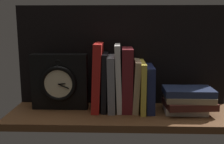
{
  "coord_description": "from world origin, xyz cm",
  "views": [
    {
      "loc": [
        -0.62,
        -95.62,
        33.56
      ],
      "look_at": [
        -3.72,
        3.59,
        14.57
      ],
      "focal_mm": 43.36,
      "sensor_mm": 36.0,
      "label": 1
    }
  ],
  "objects_px": {
    "book_tan_shortstories": "(136,85)",
    "book_navy_bierce": "(149,88)",
    "book_gray_chess": "(112,83)",
    "book_red_requiem": "(98,77)",
    "framed_clock": "(60,82)",
    "book_stack_side": "(188,100)",
    "book_black_skeptic": "(105,82)",
    "book_white_catcher": "(119,78)",
    "book_maroon_dawkins": "(127,79)",
    "book_yellow_seinlanguage": "(142,86)"
  },
  "relations": [
    {
      "from": "book_tan_shortstories",
      "to": "book_navy_bierce",
      "type": "height_order",
      "value": "book_tan_shortstories"
    },
    {
      "from": "book_gray_chess",
      "to": "book_navy_bierce",
      "type": "xyz_separation_m",
      "value": [
        0.14,
        0.0,
        -0.02
      ]
    },
    {
      "from": "book_red_requiem",
      "to": "framed_clock",
      "type": "height_order",
      "value": "book_red_requiem"
    },
    {
      "from": "book_tan_shortstories",
      "to": "book_stack_side",
      "type": "bearing_deg",
      "value": -8.57
    },
    {
      "from": "book_black_skeptic",
      "to": "book_white_catcher",
      "type": "relative_size",
      "value": 0.87
    },
    {
      "from": "book_gray_chess",
      "to": "book_stack_side",
      "type": "distance_m",
      "value": 0.29
    },
    {
      "from": "book_tan_shortstories",
      "to": "book_white_catcher",
      "type": "bearing_deg",
      "value": 180.0
    },
    {
      "from": "book_stack_side",
      "to": "book_maroon_dawkins",
      "type": "bearing_deg",
      "value": 172.7
    },
    {
      "from": "book_white_catcher",
      "to": "book_tan_shortstories",
      "type": "distance_m",
      "value": 0.07
    },
    {
      "from": "book_red_requiem",
      "to": "book_navy_bierce",
      "type": "distance_m",
      "value": 0.2
    },
    {
      "from": "book_gray_chess",
      "to": "book_stack_side",
      "type": "bearing_deg",
      "value": -5.79
    },
    {
      "from": "book_white_catcher",
      "to": "framed_clock",
      "type": "height_order",
      "value": "book_white_catcher"
    },
    {
      "from": "book_maroon_dawkins",
      "to": "book_gray_chess",
      "type": "bearing_deg",
      "value": 180.0
    },
    {
      "from": "book_tan_shortstories",
      "to": "book_yellow_seinlanguage",
      "type": "height_order",
      "value": "book_tan_shortstories"
    },
    {
      "from": "book_white_catcher",
      "to": "book_maroon_dawkins",
      "type": "xyz_separation_m",
      "value": [
        0.03,
        0.0,
        -0.01
      ]
    },
    {
      "from": "book_gray_chess",
      "to": "book_maroon_dawkins",
      "type": "xyz_separation_m",
      "value": [
        0.06,
        0.0,
        0.02
      ]
    },
    {
      "from": "book_black_skeptic",
      "to": "book_stack_side",
      "type": "bearing_deg",
      "value": -5.31
    },
    {
      "from": "book_navy_bierce",
      "to": "book_stack_side",
      "type": "height_order",
      "value": "book_navy_bierce"
    },
    {
      "from": "book_maroon_dawkins",
      "to": "book_yellow_seinlanguage",
      "type": "distance_m",
      "value": 0.06
    },
    {
      "from": "book_gray_chess",
      "to": "framed_clock",
      "type": "bearing_deg",
      "value": 178.51
    },
    {
      "from": "book_tan_shortstories",
      "to": "book_yellow_seinlanguage",
      "type": "distance_m",
      "value": 0.02
    },
    {
      "from": "book_white_catcher",
      "to": "book_yellow_seinlanguage",
      "type": "relative_size",
      "value": 1.35
    },
    {
      "from": "book_black_skeptic",
      "to": "book_maroon_dawkins",
      "type": "height_order",
      "value": "book_maroon_dawkins"
    },
    {
      "from": "book_maroon_dawkins",
      "to": "book_stack_side",
      "type": "bearing_deg",
      "value": -7.3
    },
    {
      "from": "book_tan_shortstories",
      "to": "book_black_skeptic",
      "type": "bearing_deg",
      "value": 180.0
    },
    {
      "from": "book_navy_bierce",
      "to": "book_gray_chess",
      "type": "bearing_deg",
      "value": 180.0
    },
    {
      "from": "book_stack_side",
      "to": "book_navy_bierce",
      "type": "bearing_deg",
      "value": 168.44
    },
    {
      "from": "book_navy_bierce",
      "to": "book_maroon_dawkins",
      "type": "bearing_deg",
      "value": 180.0
    },
    {
      "from": "book_tan_shortstories",
      "to": "book_stack_side",
      "type": "relative_size",
      "value": 1.02
    },
    {
      "from": "book_white_catcher",
      "to": "framed_clock",
      "type": "bearing_deg",
      "value": 178.68
    },
    {
      "from": "book_navy_bierce",
      "to": "book_red_requiem",
      "type": "bearing_deg",
      "value": 180.0
    },
    {
      "from": "book_white_catcher",
      "to": "book_maroon_dawkins",
      "type": "height_order",
      "value": "book_white_catcher"
    },
    {
      "from": "book_black_skeptic",
      "to": "book_white_catcher",
      "type": "height_order",
      "value": "book_white_catcher"
    },
    {
      "from": "book_black_skeptic",
      "to": "book_tan_shortstories",
      "type": "bearing_deg",
      "value": 0.0
    },
    {
      "from": "book_white_catcher",
      "to": "book_stack_side",
      "type": "distance_m",
      "value": 0.27
    },
    {
      "from": "framed_clock",
      "to": "book_stack_side",
      "type": "relative_size",
      "value": 1.14
    },
    {
      "from": "book_black_skeptic",
      "to": "book_white_catcher",
      "type": "xyz_separation_m",
      "value": [
        0.05,
        0.0,
        0.02
      ]
    },
    {
      "from": "book_black_skeptic",
      "to": "book_navy_bierce",
      "type": "relative_size",
      "value": 1.27
    },
    {
      "from": "book_stack_side",
      "to": "book_red_requiem",
      "type": "bearing_deg",
      "value": 175.12
    },
    {
      "from": "book_tan_shortstories",
      "to": "book_navy_bierce",
      "type": "bearing_deg",
      "value": 0.0
    },
    {
      "from": "book_yellow_seinlanguage",
      "to": "book_stack_side",
      "type": "bearing_deg",
      "value": -9.72
    },
    {
      "from": "book_navy_bierce",
      "to": "book_tan_shortstories",
      "type": "bearing_deg",
      "value": 180.0
    },
    {
      "from": "book_tan_shortstories",
      "to": "framed_clock",
      "type": "height_order",
      "value": "framed_clock"
    },
    {
      "from": "book_red_requiem",
      "to": "book_white_catcher",
      "type": "xyz_separation_m",
      "value": [
        0.08,
        0.0,
        -0.0
      ]
    },
    {
      "from": "book_tan_shortstories",
      "to": "book_red_requiem",
      "type": "bearing_deg",
      "value": 180.0
    },
    {
      "from": "book_red_requiem",
      "to": "book_yellow_seinlanguage",
      "type": "distance_m",
      "value": 0.17
    },
    {
      "from": "book_black_skeptic",
      "to": "book_navy_bierce",
      "type": "height_order",
      "value": "book_black_skeptic"
    },
    {
      "from": "book_yellow_seinlanguage",
      "to": "book_stack_side",
      "type": "height_order",
      "value": "book_yellow_seinlanguage"
    },
    {
      "from": "book_red_requiem",
      "to": "book_white_catcher",
      "type": "height_order",
      "value": "book_red_requiem"
    },
    {
      "from": "book_red_requiem",
      "to": "book_yellow_seinlanguage",
      "type": "xyz_separation_m",
      "value": [
        0.17,
        0.0,
        -0.03
      ]
    }
  ]
}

